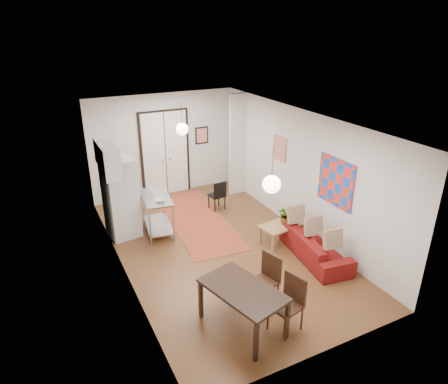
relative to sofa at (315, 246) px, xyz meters
name	(u,v)px	position (x,y,z in m)	size (l,w,h in m)	color
floor	(218,247)	(-1.66, 1.29, -0.28)	(7.00, 7.00, 0.00)	brown
ceiling	(218,119)	(-1.66, 1.29, 2.62)	(4.20, 7.00, 0.02)	silver
wall_back	(164,145)	(-1.66, 4.79, 1.17)	(4.20, 0.02, 2.90)	silver
wall_front	(328,274)	(-1.66, -2.21, 1.17)	(4.20, 0.02, 2.90)	silver
wall_left	(118,207)	(-3.76, 1.29, 1.17)	(0.02, 7.00, 2.90)	silver
wall_right	(299,172)	(0.44, 1.29, 1.17)	(0.02, 7.00, 2.90)	silver
double_doors	(165,154)	(-1.66, 4.75, 0.92)	(1.44, 0.06, 2.50)	white
stub_partition	(238,145)	(0.19, 3.84, 1.17)	(0.50, 0.10, 2.90)	silver
wall_cabinet	(108,160)	(-3.58, 2.79, 1.62)	(0.35, 1.00, 0.70)	white
painting_popart	(336,182)	(0.41, 0.04, 1.37)	(0.05, 1.00, 1.00)	red
painting_abstract	(280,149)	(0.41, 2.09, 1.52)	(0.05, 0.50, 0.60)	beige
poster_back	(202,135)	(-0.51, 4.76, 1.32)	(0.40, 0.03, 0.50)	red
print_left	(97,152)	(-3.73, 3.29, 1.67)	(0.03, 0.44, 0.54)	olive
pendant_back	(182,129)	(-1.66, 3.29, 1.97)	(0.30, 0.30, 0.80)	white
pendant_front	(272,184)	(-1.66, -0.71, 1.97)	(0.30, 0.30, 0.80)	white
kilim_rug	(197,221)	(-1.58, 2.69, -0.28)	(1.36, 3.62, 0.01)	#AD402B
sofa	(315,246)	(0.00, 0.00, 0.00)	(0.75, 1.92, 0.56)	maroon
coffee_table	(282,227)	(-0.26, 0.88, 0.10)	(1.06, 0.69, 0.44)	#AA8750
potted_plant	(286,215)	(-0.16, 0.88, 0.38)	(0.34, 0.39, 0.43)	#34672E
kitchen_counter	(157,209)	(-2.64, 2.58, 0.32)	(0.77, 1.28, 0.92)	#AAABAE
bowl	(160,200)	(-2.64, 2.28, 0.67)	(0.22, 0.22, 0.05)	silver
soap_bottle	(151,189)	(-2.69, 2.83, 0.74)	(0.09, 0.09, 0.19)	teal
fridge	(121,199)	(-3.41, 2.80, 0.66)	(0.66, 0.66, 1.88)	silver
dining_table	(243,293)	(-2.42, -1.18, 0.41)	(1.13, 1.55, 0.77)	black
dining_chair_near	(260,275)	(-1.82, -0.73, 0.27)	(0.56, 0.70, 0.96)	#341F10
dining_chair_far	(283,298)	(-1.82, -1.43, 0.27)	(0.56, 0.70, 0.96)	#341F10
black_side_chair	(216,192)	(-0.84, 3.17, 0.19)	(0.41, 0.41, 0.82)	black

